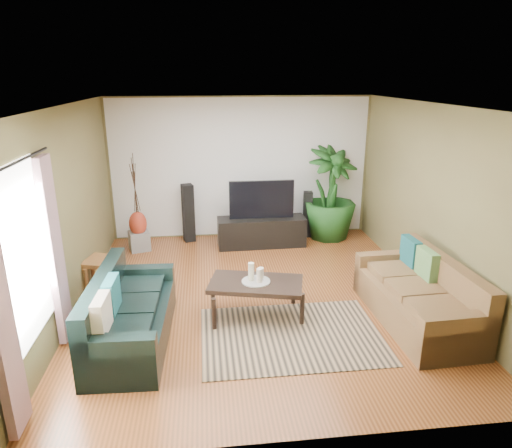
{
  "coord_description": "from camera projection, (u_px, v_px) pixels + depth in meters",
  "views": [
    {
      "loc": [
        -0.7,
        -5.91,
        3.08
      ],
      "look_at": [
        0.0,
        0.2,
        1.05
      ],
      "focal_mm": 32.0,
      "sensor_mm": 36.0,
      "label": 1
    }
  ],
  "objects": [
    {
      "name": "floor",
      "position": [
        258.0,
        297.0,
        6.62
      ],
      "size": [
        5.5,
        5.5,
        0.0
      ],
      "primitive_type": "plane",
      "color": "brown",
      "rests_on": "ground"
    },
    {
      "name": "ceiling",
      "position": [
        258.0,
        105.0,
        5.77
      ],
      "size": [
        5.5,
        5.5,
        0.0
      ],
      "primitive_type": "plane",
      "rotation": [
        3.14,
        0.0,
        0.0
      ],
      "color": "white",
      "rests_on": "ground"
    },
    {
      "name": "wall_back",
      "position": [
        241.0,
        168.0,
        8.79
      ],
      "size": [
        5.0,
        0.0,
        5.0
      ],
      "primitive_type": "plane",
      "rotation": [
        1.57,
        0.0,
        0.0
      ],
      "color": "brown",
      "rests_on": "ground"
    },
    {
      "name": "wall_front",
      "position": [
        299.0,
        304.0,
        3.6
      ],
      "size": [
        5.0,
        0.0,
        5.0
      ],
      "primitive_type": "plane",
      "rotation": [
        -1.57,
        0.0,
        0.0
      ],
      "color": "brown",
      "rests_on": "ground"
    },
    {
      "name": "wall_left",
      "position": [
        67.0,
        214.0,
        5.92
      ],
      "size": [
        0.0,
        5.5,
        5.5
      ],
      "primitive_type": "plane",
      "rotation": [
        1.57,
        0.0,
        1.57
      ],
      "color": "brown",
      "rests_on": "ground"
    },
    {
      "name": "wall_right",
      "position": [
        432.0,
        202.0,
        6.46
      ],
      "size": [
        0.0,
        5.5,
        5.5
      ],
      "primitive_type": "plane",
      "rotation": [
        1.57,
        0.0,
        -1.57
      ],
      "color": "brown",
      "rests_on": "ground"
    },
    {
      "name": "backwall_panel",
      "position": [
        241.0,
        168.0,
        8.78
      ],
      "size": [
        4.9,
        0.0,
        4.9
      ],
      "primitive_type": "plane",
      "rotation": [
        1.57,
        0.0,
        0.0
      ],
      "color": "white",
      "rests_on": "ground"
    },
    {
      "name": "window_pane",
      "position": [
        22.0,
        257.0,
        4.4
      ],
      "size": [
        0.0,
        1.8,
        1.8
      ],
      "primitive_type": "plane",
      "rotation": [
        1.57,
        0.0,
        1.57
      ],
      "color": "white",
      "rests_on": "ground"
    },
    {
      "name": "curtain_near",
      "position": [
        0.0,
        319.0,
        3.78
      ],
      "size": [
        0.08,
        0.35,
        2.2
      ],
      "primitive_type": "cube",
      "color": "gray",
      "rests_on": "ground"
    },
    {
      "name": "curtain_far",
      "position": [
        55.0,
        252.0,
        5.19
      ],
      "size": [
        0.08,
        0.35,
        2.2
      ],
      "primitive_type": "cube",
      "color": "gray",
      "rests_on": "ground"
    },
    {
      "name": "curtain_rod",
      "position": [
        12.0,
        164.0,
        4.12
      ],
      "size": [
        0.03,
        1.9,
        0.03
      ],
      "primitive_type": "cylinder",
      "rotation": [
        1.57,
        0.0,
        0.0
      ],
      "color": "black",
      "rests_on": "ground"
    },
    {
      "name": "sofa_left",
      "position": [
        132.0,
        310.0,
        5.39
      ],
      "size": [
        0.9,
        1.95,
        0.85
      ],
      "primitive_type": "cube",
      "rotation": [
        0.0,
        0.0,
        1.53
      ],
      "color": "black",
      "rests_on": "floor"
    },
    {
      "name": "sofa_right",
      "position": [
        417.0,
        291.0,
        5.85
      ],
      "size": [
        0.99,
        2.05,
        0.85
      ],
      "primitive_type": "cube",
      "rotation": [
        0.0,
        0.0,
        -1.53
      ],
      "color": "brown",
      "rests_on": "floor"
    },
    {
      "name": "area_rug",
      "position": [
        291.0,
        335.0,
        5.64
      ],
      "size": [
        2.22,
        1.58,
        0.01
      ],
      "primitive_type": "cube",
      "rotation": [
        0.0,
        0.0,
        0.01
      ],
      "color": "#A2845F",
      "rests_on": "floor"
    },
    {
      "name": "coffee_table",
      "position": [
        256.0,
        299.0,
        6.04
      ],
      "size": [
        1.33,
        0.92,
        0.49
      ],
      "primitive_type": "cube",
      "rotation": [
        0.0,
        0.0,
        -0.24
      ],
      "color": "black",
      "rests_on": "floor"
    },
    {
      "name": "candle_tray",
      "position": [
        256.0,
        281.0,
        5.96
      ],
      "size": [
        0.37,
        0.37,
        0.02
      ],
      "primitive_type": "cylinder",
      "color": "#989993",
      "rests_on": "coffee_table"
    },
    {
      "name": "candle_tall",
      "position": [
        251.0,
        272.0,
        5.94
      ],
      "size": [
        0.08,
        0.08,
        0.24
      ],
      "primitive_type": "cylinder",
      "color": "white",
      "rests_on": "candle_tray"
    },
    {
      "name": "candle_mid",
      "position": [
        259.0,
        275.0,
        5.89
      ],
      "size": [
        0.08,
        0.08,
        0.19
      ],
      "primitive_type": "cylinder",
      "color": "beige",
      "rests_on": "candle_tray"
    },
    {
      "name": "candle_short",
      "position": [
        261.0,
        273.0,
        5.99
      ],
      "size": [
        0.08,
        0.08,
        0.15
      ],
      "primitive_type": "cylinder",
      "color": "silver",
      "rests_on": "candle_tray"
    },
    {
      "name": "tv_stand",
      "position": [
        262.0,
        232.0,
        8.53
      ],
      "size": [
        1.63,
        0.53,
        0.54
      ],
      "primitive_type": "cube",
      "rotation": [
        0.0,
        0.0,
        0.02
      ],
      "color": "black",
      "rests_on": "floor"
    },
    {
      "name": "television",
      "position": [
        262.0,
        199.0,
        8.35
      ],
      "size": [
        1.19,
        0.06,
        0.7
      ],
      "primitive_type": "cube",
      "color": "black",
      "rests_on": "tv_stand"
    },
    {
      "name": "speaker_left",
      "position": [
        188.0,
        213.0,
        8.69
      ],
      "size": [
        0.25,
        0.27,
        1.11
      ],
      "primitive_type": "cube",
      "rotation": [
        0.0,
        0.0,
        0.27
      ],
      "color": "black",
      "rests_on": "floor"
    },
    {
      "name": "speaker_right",
      "position": [
        307.0,
        214.0,
        8.97
      ],
      "size": [
        0.18,
        0.2,
        0.91
      ],
      "primitive_type": "cube",
      "rotation": [
        0.0,
        0.0,
        -0.11
      ],
      "color": "black",
      "rests_on": "floor"
    },
    {
      "name": "potted_plant",
      "position": [
        330.0,
        193.0,
        8.76
      ],
      "size": [
        1.34,
        1.34,
        1.79
      ],
      "primitive_type": "imported",
      "rotation": [
        0.0,
        0.0,
        0.45
      ],
      "color": "#174316",
      "rests_on": "floor"
    },
    {
      "name": "plant_pot",
      "position": [
        328.0,
        231.0,
        8.99
      ],
      "size": [
        0.33,
        0.33,
        0.26
      ],
      "primitive_type": "cylinder",
      "color": "black",
      "rests_on": "floor"
    },
    {
      "name": "pedestal",
      "position": [
        139.0,
        241.0,
        8.35
      ],
      "size": [
        0.44,
        0.44,
        0.35
      ],
      "primitive_type": "cube",
      "rotation": [
        0.0,
        0.0,
        0.31
      ],
      "color": "gray",
      "rests_on": "floor"
    },
    {
      "name": "vase",
      "position": [
        138.0,
        224.0,
        8.24
      ],
      "size": [
        0.32,
        0.32,
        0.44
      ],
      "primitive_type": "ellipsoid",
      "color": "maroon",
      "rests_on": "pedestal"
    },
    {
      "name": "side_table",
      "position": [
        103.0,
        275.0,
        6.75
      ],
      "size": [
        0.58,
        0.58,
        0.5
      ],
      "primitive_type": "cube",
      "rotation": [
        0.0,
        0.0,
        -0.29
      ],
      "color": "brown",
      "rests_on": "floor"
    }
  ]
}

